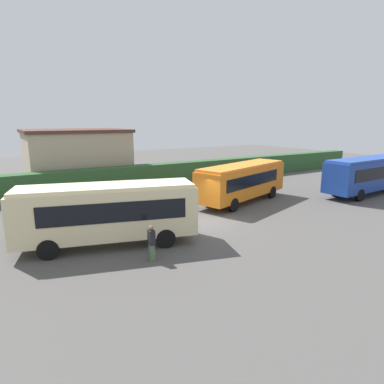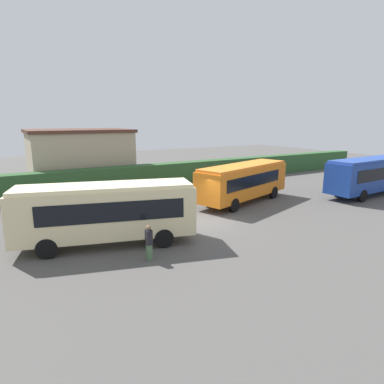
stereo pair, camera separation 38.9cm
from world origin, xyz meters
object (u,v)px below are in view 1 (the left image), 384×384
object	(u,v)px
bus_cream	(107,211)
person_center	(153,213)
person_left	(152,242)
bus_orange	(242,180)
bus_blue	(370,173)
traffic_cone	(57,202)

from	to	relation	value
bus_cream	person_center	world-z (taller)	bus_cream
person_left	person_center	bearing A→B (deg)	70.15
bus_orange	bus_blue	size ratio (longest dim) A/B	0.90
bus_cream	traffic_cone	bearing A→B (deg)	-69.38
person_left	traffic_cone	distance (m)	13.17
bus_cream	person_left	world-z (taller)	bus_cream
bus_blue	person_center	bearing A→B (deg)	174.10
person_left	bus_orange	bearing A→B (deg)	36.58
bus_blue	person_center	xyz separation A→B (m)	(-20.37, 1.28, -0.93)
bus_blue	person_left	size ratio (longest dim) A/B	6.23
bus_blue	person_center	world-z (taller)	bus_blue
bus_blue	traffic_cone	distance (m)	26.38
bus_cream	person_left	size ratio (longest dim) A/B	5.46
bus_cream	traffic_cone	xyz separation A→B (m)	(-0.83, 10.11, -1.56)
bus_orange	person_left	size ratio (longest dim) A/B	5.60
person_left	traffic_cone	xyz separation A→B (m)	(-1.95, 13.01, -0.60)
bus_orange	bus_blue	distance (m)	12.03
bus_blue	person_center	distance (m)	20.43
bus_cream	person_center	size ratio (longest dim) A/B	5.23
bus_blue	person_left	world-z (taller)	bus_blue
bus_blue	traffic_cone	size ratio (longest dim) A/B	17.73
bus_orange	traffic_cone	bearing A→B (deg)	136.10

